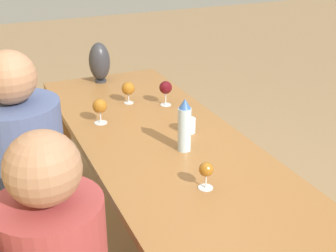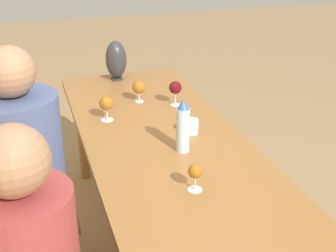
{
  "view_description": "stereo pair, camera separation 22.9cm",
  "coord_description": "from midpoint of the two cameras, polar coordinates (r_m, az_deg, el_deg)",
  "views": [
    {
      "loc": [
        -1.83,
        0.84,
        1.8
      ],
      "look_at": [
        0.08,
        0.0,
        0.85
      ],
      "focal_mm": 50.0,
      "sensor_mm": 36.0,
      "label": 1
    },
    {
      "loc": [
        -1.91,
        0.63,
        1.8
      ],
      "look_at": [
        0.08,
        0.0,
        0.85
      ],
      "focal_mm": 50.0,
      "sensor_mm": 36.0,
      "label": 2
    }
  ],
  "objects": [
    {
      "name": "person_far",
      "position": [
        2.28,
        -19.53,
        -6.27
      ],
      "size": [
        0.39,
        0.39,
        1.3
      ],
      "color": "#2D2D38",
      "rests_on": "ground_plane"
    },
    {
      "name": "wine_glass_3",
      "position": [
        2.78,
        -2.66,
        4.6
      ],
      "size": [
        0.08,
        0.08,
        0.15
      ],
      "color": "silver",
      "rests_on": "dining_table"
    },
    {
      "name": "chair_far",
      "position": [
        2.36,
        -21.17,
        -10.08
      ],
      "size": [
        0.44,
        0.44,
        0.98
      ],
      "color": "brown",
      "rests_on": "ground_plane"
    },
    {
      "name": "wine_glass_1",
      "position": [
        2.58,
        -10.86,
        2.29
      ],
      "size": [
        0.08,
        0.08,
        0.14
      ],
      "color": "silver",
      "rests_on": "dining_table"
    },
    {
      "name": "wine_glass_2",
      "position": [
        2.83,
        -7.19,
        4.49
      ],
      "size": [
        0.08,
        0.08,
        0.13
      ],
      "color": "silver",
      "rests_on": "dining_table"
    },
    {
      "name": "water_bottle",
      "position": [
        2.22,
        -0.92,
        -0.03
      ],
      "size": [
        0.06,
        0.06,
        0.27
      ],
      "color": "silver",
      "rests_on": "dining_table"
    },
    {
      "name": "water_tumbler",
      "position": [
        2.45,
        -0.17,
        0.01
      ],
      "size": [
        0.08,
        0.08,
        0.08
      ],
      "color": "silver",
      "rests_on": "dining_table"
    },
    {
      "name": "vase",
      "position": [
        3.22,
        -10.4,
        7.67
      ],
      "size": [
        0.14,
        0.14,
        0.27
      ],
      "color": "#2D2D33",
      "rests_on": "dining_table"
    },
    {
      "name": "dining_table",
      "position": [
        2.31,
        -2.05,
        -4.76
      ],
      "size": [
        2.53,
        0.81,
        0.75
      ],
      "color": "#936033",
      "rests_on": "ground_plane"
    },
    {
      "name": "wine_glass_0",
      "position": [
        1.93,
        1.29,
        -5.52
      ],
      "size": [
        0.06,
        0.06,
        0.12
      ],
      "color": "silver",
      "rests_on": "dining_table"
    }
  ]
}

